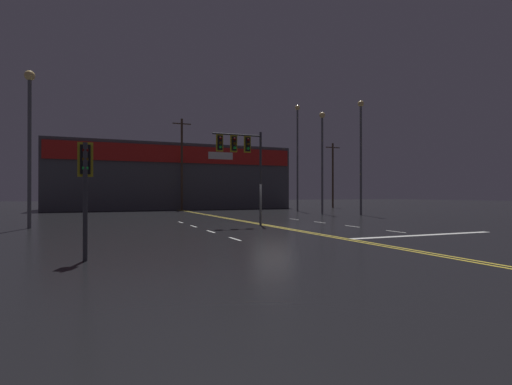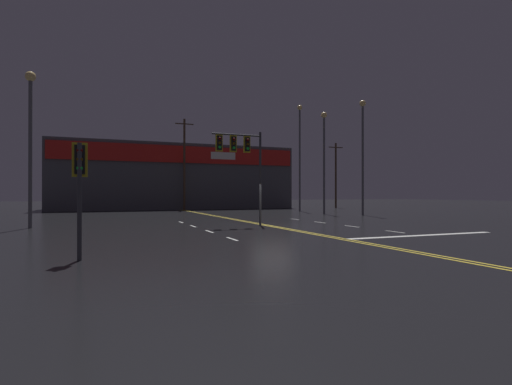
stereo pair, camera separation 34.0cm
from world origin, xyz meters
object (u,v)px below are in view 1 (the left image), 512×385
traffic_signal_corner_southwest (85,173)px  streetlight_near_right (30,126)px  traffic_signal_median (241,152)px  streetlight_near_left (322,149)px  streetlight_median_approach (361,143)px  streetlight_far_left (297,146)px

traffic_signal_corner_southwest → streetlight_near_right: size_ratio=0.39×
traffic_signal_median → streetlight_near_left: size_ratio=0.58×
traffic_signal_median → streetlight_near_right: streetlight_near_right is taller
traffic_signal_median → streetlight_median_approach: 16.09m
traffic_signal_corner_southwest → streetlight_median_approach: 28.69m
traffic_signal_median → streetlight_near_left: streetlight_near_left is taller
traffic_signal_corner_southwest → streetlight_median_approach: bearing=37.0°
streetlight_near_left → streetlight_far_left: size_ratio=0.82×
streetlight_near_right → streetlight_far_left: size_ratio=0.74×
streetlight_median_approach → streetlight_far_left: (-1.17, 9.72, 0.81)m
traffic_signal_median → streetlight_median_approach: streetlight_median_approach is taller
streetlight_near_left → streetlight_near_right: size_ratio=1.11×
traffic_signal_corner_southwest → streetlight_median_approach: (22.70, 17.08, 4.04)m
traffic_signal_corner_southwest → streetlight_near_left: size_ratio=0.35×
streetlight_near_right → streetlight_far_left: (24.49, 13.98, 1.68)m
traffic_signal_median → streetlight_far_left: 21.56m
traffic_signal_median → streetlight_near_left: bearing=40.2°
streetlight_median_approach → streetlight_near_right: bearing=-170.6°
traffic_signal_corner_southwest → streetlight_near_right: bearing=103.0°
streetlight_near_right → streetlight_median_approach: 26.02m
traffic_signal_median → streetlight_median_approach: (14.26, 7.17, 2.09)m
traffic_signal_median → traffic_signal_corner_southwest: bearing=-130.4°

